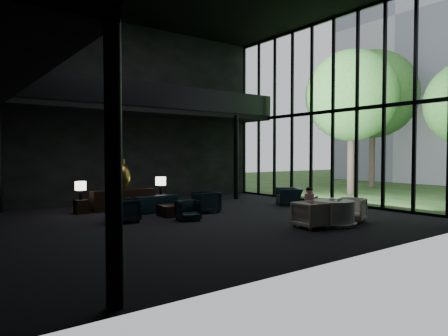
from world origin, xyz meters
TOP-DOWN VIEW (x-y plane):
  - floor at (0.00, 0.00)m, footprint 14.00×12.00m
  - wall_back at (0.00, 6.00)m, footprint 14.00×0.04m
  - wall_front at (0.00, -6.00)m, footprint 14.00×0.04m
  - curtain_wall at (6.95, 0.00)m, footprint 0.20×12.00m
  - mezzanine_back at (1.00, 5.00)m, footprint 12.00×2.00m
  - railing_left at (-5.00, 0.00)m, footprint 0.06×12.00m
  - railing_back at (1.00, 4.00)m, footprint 12.00×0.06m
  - column_sw at (-5.00, -5.70)m, footprint 0.24×0.24m
  - column_ne at (4.80, 4.00)m, footprint 0.24×0.24m
  - tree_near at (11.00, 2.00)m, footprint 4.80×4.80m
  - tree_far at (16.00, 4.00)m, footprint 5.60×5.60m
  - console at (-1.05, 3.63)m, footprint 2.43×0.55m
  - bronze_urn at (-1.05, 3.69)m, footprint 0.63×0.63m
  - side_table_left at (-2.65, 3.62)m, footprint 0.45×0.45m
  - table_lamp_left at (-2.65, 3.66)m, footprint 0.40×0.40m
  - side_table_right at (0.55, 3.61)m, footprint 0.46×0.46m
  - table_lamp_right at (0.55, 3.58)m, footprint 0.42×0.42m
  - sofa at (-0.40, 2.40)m, footprint 2.39×0.87m
  - lounge_armchair_west at (-2.12, 0.88)m, footprint 0.83×0.89m
  - lounge_armchair_east at (1.14, 1.13)m, footprint 0.98×1.03m
  - lounge_armchair_south at (-0.34, -0.01)m, footprint 0.76×0.73m
  - window_armchair at (5.17, 0.84)m, footprint 1.23×1.34m
  - coffee_table at (-0.26, 1.13)m, footprint 0.90×0.90m
  - dining_table at (2.79, -3.36)m, footprint 1.36×1.36m
  - dining_chair_north at (2.72, -2.53)m, footprint 0.76×0.74m
  - dining_chair_east at (3.70, -3.32)m, footprint 1.08×1.11m
  - dining_chair_west at (1.85, -3.27)m, footprint 0.92×0.98m
  - child at (2.77, -2.39)m, footprint 0.30×0.30m
  - plate_a at (2.66, -3.53)m, footprint 0.28×0.28m
  - plate_b at (2.98, -3.17)m, footprint 0.24×0.24m
  - saucer at (2.96, -3.42)m, footprint 0.16×0.16m
  - coffee_cup at (2.98, -3.44)m, footprint 0.09×0.09m
  - cereal_bowl at (2.76, -3.30)m, footprint 0.17×0.17m
  - cream_pot at (2.76, -3.53)m, footprint 0.06×0.06m

SIDE VIEW (x-z plane):
  - floor at x=0.00m, z-range -0.01..0.01m
  - coffee_table at x=-0.26m, z-range 0.00..0.38m
  - side_table_left at x=-2.65m, z-range 0.00..0.50m
  - side_table_right at x=0.55m, z-range 0.00..0.51m
  - dining_chair_north at x=2.72m, z-range 0.00..0.60m
  - dining_table at x=2.79m, z-range -0.05..0.70m
  - lounge_armchair_south at x=-0.34m, z-range 0.00..0.67m
  - console at x=-1.05m, z-range 0.00..0.77m
  - lounge_armchair_west at x=-2.12m, z-range 0.00..0.89m
  - dining_chair_east at x=3.70m, z-range 0.00..0.90m
  - sofa at x=-0.40m, z-range 0.00..0.92m
  - dining_chair_west at x=1.85m, z-range 0.00..0.94m
  - lounge_armchair_east at x=1.14m, z-range 0.00..0.96m
  - window_armchair at x=5.17m, z-range 0.00..0.98m
  - saucer at x=2.96m, z-range 0.75..0.76m
  - plate_a at x=2.66m, z-range 0.75..0.76m
  - plate_b at x=2.98m, z-range 0.75..0.77m
  - child at x=2.77m, z-range 0.45..1.09m
  - cream_pot at x=2.76m, z-range 0.75..0.81m
  - coffee_cup at x=2.98m, z-range 0.76..0.82m
  - cereal_bowl at x=2.76m, z-range 0.75..0.84m
  - table_lamp_left at x=-2.65m, z-range 0.64..1.30m
  - table_lamp_right at x=0.55m, z-range 0.66..1.37m
  - bronze_urn at x=-1.05m, z-range 0.69..1.87m
  - column_sw at x=-5.00m, z-range 0.00..4.00m
  - column_ne at x=4.80m, z-range 0.00..4.00m
  - wall_back at x=0.00m, z-range 0.00..8.00m
  - wall_front at x=0.00m, z-range 0.00..8.00m
  - curtain_wall at x=6.95m, z-range 0.00..8.00m
  - mezzanine_back at x=1.00m, z-range 3.88..4.12m
  - railing_left at x=-5.00m, z-range 4.10..5.10m
  - railing_back at x=1.00m, z-range 4.10..5.10m
  - tree_near at x=11.00m, z-range 1.41..9.06m
  - tree_far at x=16.00m, z-range 1.59..10.39m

